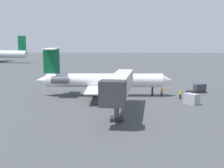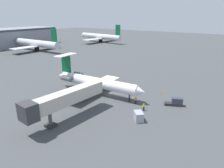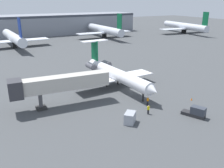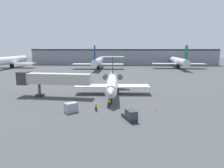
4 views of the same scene
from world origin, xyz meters
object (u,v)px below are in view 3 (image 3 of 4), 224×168
ground_crew_marshaller (148,101)px  traffic_cone_near (192,99)px  jet_bridge (55,84)px  parked_airliner_east_mid (185,26)px  regional_jet (115,73)px  cargo_container_uld (130,118)px  parked_airliner_centre (104,30)px  parked_airliner_west_mid (14,38)px  ground_crew_loader (148,110)px  baggage_tug_lead (196,112)px

ground_crew_marshaller → traffic_cone_near: ground_crew_marshaller is taller
jet_bridge → parked_airliner_east_mid: size_ratio=0.50×
regional_jet → cargo_container_uld: size_ratio=9.81×
parked_airliner_centre → parked_airliner_east_mid: size_ratio=0.95×
regional_jet → parked_airliner_centre: size_ratio=0.77×
regional_jet → parked_airliner_centre: (33.90, 68.74, 0.94)m
cargo_container_uld → parked_airliner_east_mid: (90.94, 77.88, 3.20)m
ground_crew_marshaller → cargo_container_uld: 8.23m
parked_airliner_west_mid → parked_airliner_centre: 46.31m
ground_crew_loader → parked_airliner_centre: (36.06, 84.18, 3.33)m
parked_airliner_centre → parked_airliner_east_mid: 50.78m
baggage_tug_lead → parked_airliner_east_mid: 114.19m
baggage_tug_lead → parked_airliner_centre: size_ratio=0.12×
ground_crew_marshaller → traffic_cone_near: (9.18, -2.55, -0.58)m
parked_airliner_west_mid → cargo_container_uld: bearing=-86.2°
cargo_container_uld → parked_airliner_west_mid: parked_airliner_west_mid is taller
jet_bridge → parked_airliner_east_mid: (99.37, 65.49, -0.37)m
ground_crew_marshaller → ground_crew_loader: bearing=-126.2°
baggage_tug_lead → cargo_container_uld: size_ratio=1.53×
baggage_tug_lead → parked_airliner_east_mid: (79.74, 81.67, 3.29)m
ground_crew_marshaller → ground_crew_loader: (-2.35, -3.22, 0.00)m
regional_jet → cargo_container_uld: regional_jet is taller
jet_bridge → parked_airliner_centre: bearing=56.0°
regional_jet → parked_airliner_west_mid: (-12.06, 63.08, 0.90)m
regional_jet → jet_bridge: bearing=-164.7°
parked_airliner_east_mid → jet_bridge: bearing=-146.6°
baggage_tug_lead → cargo_container_uld: bearing=161.3°
regional_jet → parked_airliner_centre: bearing=63.7°
jet_bridge → baggage_tug_lead: (19.64, -16.18, -3.65)m
regional_jet → parked_airliner_east_mid: size_ratio=0.73×
parked_airliner_west_mid → parked_airliner_centre: parked_airliner_centre is taller
parked_airliner_west_mid → parked_airliner_east_mid: (96.20, -1.77, -0.03)m
regional_jet → traffic_cone_near: size_ratio=49.42×
jet_bridge → traffic_cone_near: jet_bridge is taller
ground_crew_loader → parked_airliner_centre: size_ratio=0.05×
cargo_container_uld → traffic_cone_near: bearing=6.3°
baggage_tug_lead → parked_airliner_west_mid: (-16.46, 83.44, 3.31)m
jet_bridge → regional_jet: bearing=15.3°
regional_jet → parked_airliner_east_mid: 104.11m
parked_airliner_east_mid → cargo_container_uld: bearing=-139.4°
jet_bridge → cargo_container_uld: 15.41m
regional_jet → ground_crew_marshaller: 12.46m
jet_bridge → ground_crew_marshaller: (15.43, -8.05, -3.63)m
parked_airliner_centre → ground_crew_loader: bearing=-113.2°
regional_jet → jet_bridge: regional_jet is taller
traffic_cone_near → parked_airliner_centre: bearing=73.6°
traffic_cone_near → parked_airliner_west_mid: bearing=105.4°
jet_bridge → cargo_container_uld: (8.44, -12.39, -3.57)m
ground_crew_loader → regional_jet: bearing=82.1°
ground_crew_loader → cargo_container_uld: size_ratio=0.61×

